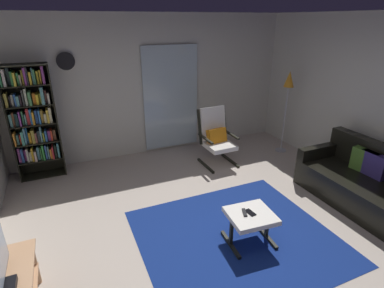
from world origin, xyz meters
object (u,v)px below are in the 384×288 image
lounge_armchair (216,135)px  wall_clock (66,61)px  cell_phone (250,213)px  leather_sofa (367,185)px  ottoman (250,219)px  floor_lamp_by_shelf (288,88)px  bookshelf_near_tv (33,119)px  tv_remote (245,212)px

lounge_armchair → wall_clock: bearing=158.0°
lounge_armchair → cell_phone: 2.20m
leather_sofa → ottoman: size_ratio=3.30×
ottoman → wall_clock: (-1.66, 3.05, 1.52)m
lounge_armchair → floor_lamp_by_shelf: size_ratio=0.64×
bookshelf_near_tv → wall_clock: (0.63, 0.21, 0.85)m
lounge_armchair → bookshelf_near_tv: bearing=166.2°
leather_sofa → wall_clock: 4.98m
cell_phone → wall_clock: bearing=112.4°
lounge_armchair → floor_lamp_by_shelf: 1.65m
bookshelf_near_tv → tv_remote: bearing=-51.6°
leather_sofa → cell_phone: (-1.98, -0.01, 0.10)m
bookshelf_near_tv → floor_lamp_by_shelf: (4.41, -0.79, 0.29)m
bookshelf_near_tv → tv_remote: bookshelf_near_tv is taller
ottoman → lounge_armchair: bearing=72.8°
bookshelf_near_tv → wall_clock: size_ratio=6.43×
lounge_armchair → cell_phone: size_ratio=7.30×
bookshelf_near_tv → leather_sofa: 5.16m
ottoman → floor_lamp_by_shelf: floor_lamp_by_shelf is taller
leather_sofa → lounge_armchair: size_ratio=1.80×
wall_clock → leather_sofa: bearing=-39.7°
lounge_armchair → wall_clock: size_ratio=3.53×
ottoman → cell_phone: 0.08m
ottoman → leather_sofa: bearing=0.7°
lounge_armchair → tv_remote: bearing=-109.0°
lounge_armchair → cell_phone: lounge_armchair is taller
leather_sofa → wall_clock: wall_clock is taller
leather_sofa → floor_lamp_by_shelf: size_ratio=1.15×
lounge_armchair → tv_remote: size_ratio=7.10×
leather_sofa → wall_clock: size_ratio=6.34×
bookshelf_near_tv → ottoman: size_ratio=3.35×
bookshelf_near_tv → ottoman: bearing=-51.1°
bookshelf_near_tv → lounge_armchair: (2.94, -0.72, -0.47)m
tv_remote → floor_lamp_by_shelf: size_ratio=0.09×
tv_remote → wall_clock: size_ratio=0.50×
lounge_armchair → tv_remote: (-0.72, -2.08, -0.12)m
bookshelf_near_tv → floor_lamp_by_shelf: bearing=-10.2°
tv_remote → floor_lamp_by_shelf: floor_lamp_by_shelf is taller
leather_sofa → wall_clock: (-3.64, 3.03, 1.54)m
leather_sofa → floor_lamp_by_shelf: (0.14, 2.02, 0.99)m
bookshelf_near_tv → ottoman: 3.71m
ottoman → floor_lamp_by_shelf: bearing=44.0°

